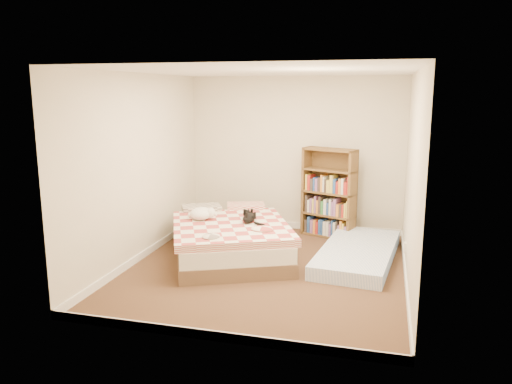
% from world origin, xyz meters
% --- Properties ---
extents(room, '(3.51, 4.01, 2.51)m').
position_xyz_m(room, '(0.00, 0.00, 1.20)').
color(room, '#482B1F').
rests_on(room, ground).
extents(bed, '(2.18, 2.49, 0.56)m').
position_xyz_m(bed, '(-0.61, 0.40, 0.25)').
color(bed, brown).
rests_on(bed, room).
extents(bookshelf, '(0.94, 0.57, 1.40)m').
position_xyz_m(bookshelf, '(0.60, 1.70, 0.53)').
color(bookshelf, '#513C1C').
rests_on(bookshelf, room).
extents(floor_mattress, '(1.14, 2.12, 0.18)m').
position_xyz_m(floor_mattress, '(1.13, 0.64, 0.09)').
color(floor_mattress, '#7F9FD4').
rests_on(floor_mattress, room).
extents(black_cat, '(0.30, 0.61, 0.14)m').
position_xyz_m(black_cat, '(-0.33, 0.43, 0.56)').
color(black_cat, black).
rests_on(black_cat, bed).
extents(white_dog, '(0.46, 0.46, 0.17)m').
position_xyz_m(white_dog, '(-1.02, 0.35, 0.58)').
color(white_dog, white).
rests_on(white_dog, bed).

